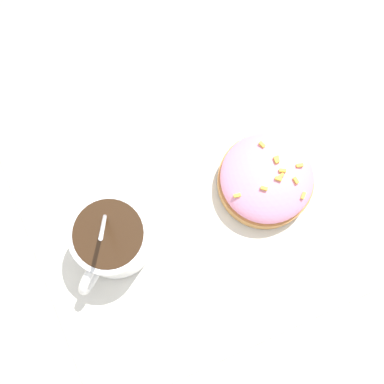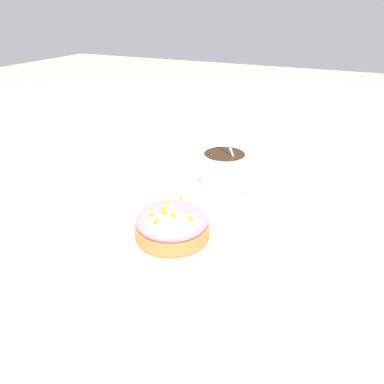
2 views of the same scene
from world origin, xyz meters
TOP-DOWN VIEW (x-y plane):
  - ground_plane at (0.00, 0.00)m, footprint 3.00×3.00m
  - paper_napkin at (0.00, 0.00)m, footprint 0.35×0.33m
  - coffee_cup at (-0.09, 0.00)m, footprint 0.09×0.09m
  - frosted_pastry at (0.09, -0.01)m, footprint 0.10×0.10m

SIDE VIEW (x-z plane):
  - ground_plane at x=0.00m, z-range 0.00..0.00m
  - paper_napkin at x=0.00m, z-range 0.00..0.00m
  - frosted_pastry at x=0.09m, z-range 0.00..0.05m
  - coffee_cup at x=-0.09m, z-range -0.02..0.10m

